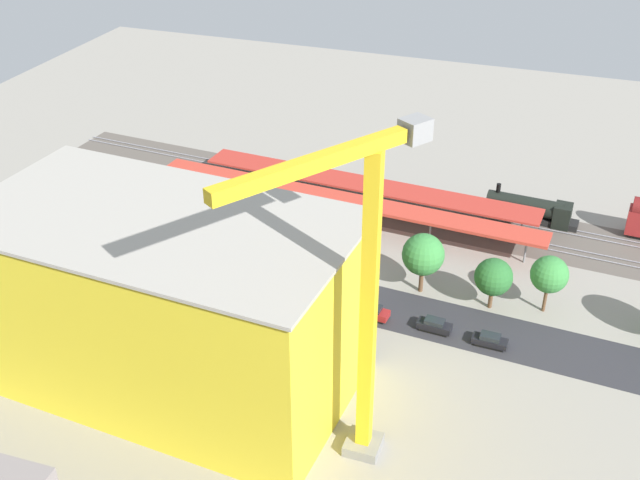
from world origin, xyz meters
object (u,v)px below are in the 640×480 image
locomotive (533,210)px  parked_car_2 (371,312)px  street_tree_2 (423,255)px  parked_car_0 (490,341)px  street_tree_3 (549,275)px  traffic_light (286,281)px  platform_canopy_far (366,185)px  box_truck_2 (147,266)px  parked_car_4 (274,293)px  box_truck_0 (203,282)px  parked_car_6 (179,272)px  parked_car_5 (221,282)px  parked_car_3 (323,304)px  box_truck_1 (204,276)px  platform_canopy_near (343,200)px  parked_car_1 (434,326)px  street_tree_0 (494,277)px  tower_crane (360,292)px  construction_building (166,303)px

locomotive → parked_car_2: (16.74, 33.13, -1.12)m
street_tree_2 → parked_car_0: bearing=140.8°
street_tree_3 → traffic_light: (32.00, 10.66, -1.49)m
platform_canopy_far → street_tree_3: street_tree_3 is taller
locomotive → box_truck_2: bearing=35.0°
parked_car_4 → box_truck_0: (9.60, 1.81, 0.91)m
parked_car_6 → street_tree_2: bearing=-166.5°
parked_car_5 → parked_car_3: bearing=178.4°
box_truck_0 → street_tree_2: (-27.73, -10.08, 4.15)m
platform_canopy_far → parked_car_4: 29.61m
parked_car_5 → box_truck_1: size_ratio=0.49×
parked_car_5 → street_tree_2: bearing=-162.9°
platform_canopy_near → traffic_light: size_ratio=9.99×
platform_canopy_far → parked_car_0: (-24.75, 29.63, -3.25)m
locomotive → parked_car_1: (8.38, 33.24, -1.14)m
street_tree_2 → traffic_light: (15.73, 9.75, -1.64)m
box_truck_0 → street_tree_3: (-44.00, -10.99, 4.00)m
street_tree_0 → box_truck_0: bearing=14.2°
parked_car_3 → street_tree_2: size_ratio=0.48×
street_tree_3 → traffic_light: street_tree_3 is taller
box_truck_0 → street_tree_3: street_tree_3 is taller
platform_canopy_near → parked_car_1: (-19.46, 22.21, -3.51)m
parked_car_3 → tower_crane: (-11.61, 22.86, 19.53)m
street_tree_0 → construction_building: bearing=38.4°
construction_building → street_tree_2: size_ratio=4.71×
parked_car_4 → tower_crane: size_ratio=0.12×
locomotive → parked_car_6: locomotive is taller
parked_car_4 → street_tree_3: bearing=-165.1°
platform_canopy_far → box_truck_0: (13.72, 30.96, -2.29)m
platform_canopy_far → box_truck_2: platform_canopy_far is taller
platform_canopy_far → parked_car_3: (-2.81, 29.35, -3.20)m
box_truck_0 → construction_building: bearing=105.3°
street_tree_2 → street_tree_3: 16.30m
parked_car_3 → locomotive: bearing=-124.7°
parked_car_4 → street_tree_0: bearing=-164.6°
box_truck_2 → traffic_light: bearing=178.4°
platform_canopy_far → tower_crane: tower_crane is taller
platform_canopy_near → parked_car_1: size_ratio=14.09×
street_tree_2 → traffic_light: bearing=31.8°
construction_building → street_tree_3: construction_building is taller
parked_car_4 → street_tree_2: (-18.14, -8.27, 5.06)m
platform_canopy_far → traffic_light: 30.68m
construction_building → traffic_light: bearing=-110.0°
parked_car_5 → box_truck_0: (1.57, 2.03, 0.92)m
platform_canopy_far → parked_car_5: bearing=67.2°
construction_building → traffic_light: size_ratio=6.51×
platform_canopy_near → locomotive: 30.05m
platform_canopy_far → box_truck_1: 33.09m
platform_canopy_near → box_truck_0: size_ratio=6.09×
box_truck_1 → street_tree_3: street_tree_3 is taller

